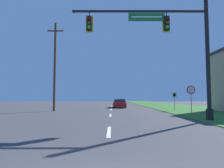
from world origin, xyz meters
name	(u,v)px	position (x,y,z in m)	size (l,w,h in m)	color
grass_verge_right	(176,107)	(10.50, 30.00, 0.02)	(10.00, 110.00, 0.04)	#2D6626
road_center_line	(112,110)	(0.00, 22.00, 0.01)	(0.16, 34.80, 0.01)	silver
signal_mast	(175,45)	(4.22, 10.18, 4.91)	(9.15, 0.47, 8.03)	black
car_ahead	(120,103)	(1.22, 27.14, 0.61)	(1.84, 4.69, 1.19)	black
far_car	(122,102)	(1.98, 38.69, 0.60)	(1.82, 4.20, 1.19)	black
stop_sign	(192,93)	(7.19, 15.11, 1.86)	(0.76, 0.07, 2.50)	gray
route_sign_post	(175,97)	(7.07, 19.47, 1.53)	(0.55, 0.06, 2.03)	gray
utility_pole_near	(56,65)	(-6.24, 19.31, 5.10)	(1.80, 0.26, 9.89)	#4C3823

